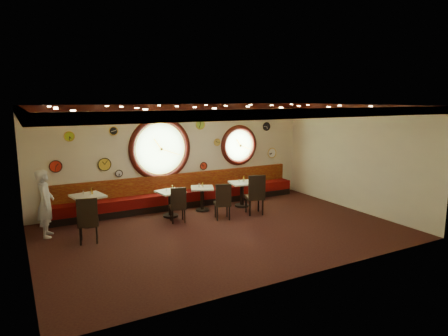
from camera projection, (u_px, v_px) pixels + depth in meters
floor at (224, 232)px, 10.23m from camera, size 9.00×6.00×0.00m
ceiling at (224, 106)px, 9.68m from camera, size 9.00×6.00×0.02m
wall_back at (178, 155)px, 12.55m from camera, size 9.00×0.02×3.20m
wall_front at (301, 196)px, 7.36m from camera, size 9.00×0.02×3.20m
wall_left at (23, 190)px, 7.84m from camera, size 0.02×6.00×3.20m
wall_right at (354, 158)px, 12.07m from camera, size 0.02×6.00×3.20m
molding_back at (178, 107)px, 12.25m from camera, size 9.00×0.10×0.18m
molding_front at (302, 113)px, 7.14m from camera, size 9.00×0.10×0.18m
molding_left at (19, 113)px, 7.60m from camera, size 0.10×6.00×0.18m
molding_right at (356, 107)px, 11.79m from camera, size 0.10×6.00×0.18m
banquette_base at (183, 204)px, 12.57m from camera, size 8.00×0.55×0.20m
banquette_seat at (183, 196)px, 12.53m from camera, size 8.00×0.55×0.30m
banquette_back at (180, 182)px, 12.65m from camera, size 8.00×0.10×0.55m
porthole_left_glass at (160, 149)px, 12.22m from camera, size 1.66×0.02×1.66m
porthole_left_frame at (160, 149)px, 12.21m from camera, size 1.98×0.18×1.98m
porthole_left_ring at (161, 149)px, 12.18m from camera, size 1.61×0.03×1.61m
porthole_right_glass at (239, 145)px, 13.55m from camera, size 1.10×0.02×1.10m
porthole_right_frame at (239, 145)px, 13.53m from camera, size 1.38×0.18×1.38m
porthole_right_ring at (239, 145)px, 13.51m from camera, size 1.09×0.03×1.09m
wall_clock_0 at (104, 164)px, 11.45m from camera, size 0.36×0.03×0.36m
wall_clock_1 at (266, 126)px, 13.93m from camera, size 0.28×0.03×0.28m
wall_clock_2 at (56, 166)px, 10.83m from camera, size 0.32×0.03×0.32m
wall_clock_3 at (217, 142)px, 13.09m from camera, size 0.22×0.03×0.22m
wall_clock_4 at (272, 153)px, 14.21m from camera, size 0.34×0.03×0.34m
wall_clock_5 at (119, 173)px, 11.69m from camera, size 0.20×0.03×0.20m
wall_clock_6 at (69, 136)px, 10.88m from camera, size 0.26×0.03×0.26m
wall_clock_7 at (200, 124)px, 12.71m from camera, size 0.30×0.03×0.30m
wall_clock_8 at (203, 166)px, 12.99m from camera, size 0.24×0.03×0.24m
wall_clock_9 at (113, 131)px, 11.43m from camera, size 0.24×0.03×0.24m
table_a at (88, 206)px, 10.62m from camera, size 0.91×0.91×0.85m
table_b at (170, 201)px, 11.45m from camera, size 0.79×0.79×0.76m
table_c at (202, 196)px, 12.06m from camera, size 0.87×0.87×0.73m
table_d at (242, 191)px, 12.53m from camera, size 0.83×0.83×0.78m
chair_a at (88, 217)px, 9.30m from camera, size 0.55×0.55×0.69m
chair_b at (178, 202)px, 10.87m from camera, size 0.50×0.50×0.62m
chair_c at (223, 199)px, 11.13m from camera, size 0.55×0.55×0.65m
chair_d at (256, 192)px, 11.60m from camera, size 0.61×0.61×0.74m
condiment_a_salt at (83, 193)px, 10.62m from camera, size 0.03×0.03×0.10m
condiment_b_salt at (166, 190)px, 11.37m from camera, size 0.03×0.03×0.09m
condiment_c_salt at (199, 185)px, 12.02m from camera, size 0.04×0.04×0.11m
condiment_d_salt at (239, 181)px, 12.45m from camera, size 0.03×0.03×0.09m
condiment_a_pepper at (91, 193)px, 10.54m from camera, size 0.04×0.04×0.10m
condiment_b_pepper at (173, 190)px, 11.37m from camera, size 0.03×0.03×0.09m
condiment_c_pepper at (203, 186)px, 12.03m from camera, size 0.03×0.03×0.09m
condiment_d_pepper at (243, 180)px, 12.52m from camera, size 0.04×0.04×0.10m
condiment_a_bottle at (92, 191)px, 10.64m from camera, size 0.05×0.05×0.17m
condiment_b_bottle at (173, 188)px, 11.46m from camera, size 0.05×0.05×0.15m
condiment_c_bottle at (202, 184)px, 12.12m from camera, size 0.04×0.04×0.14m
condiment_d_bottle at (244, 178)px, 12.64m from camera, size 0.05×0.05×0.17m
waiter at (46, 203)px, 9.75m from camera, size 0.51×0.68×1.69m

